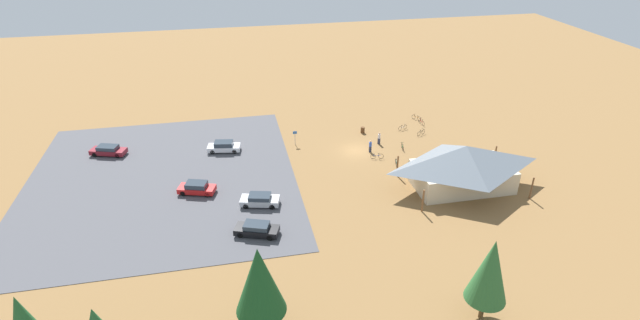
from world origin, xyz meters
TOP-DOWN VIEW (x-y plane):
  - ground at (0.00, 0.00)m, footprint 160.00×160.00m
  - parking_lot_asphalt at (26.12, 2.72)m, footprint 32.94×36.00m
  - bike_pavilion at (-9.83, 11.90)m, footprint 13.79×8.64m
  - trash_bin at (-2.46, -5.59)m, footprint 0.60×0.60m
  - lot_sign at (8.14, -3.64)m, footprint 0.56×0.08m
  - pine_center at (-1.87, 31.85)m, footprint 3.37×3.37m
  - pine_far_west at (16.15, 29.79)m, footprint 3.97×3.97m
  - bicycle_teal_edge_south at (-3.94, 5.17)m, footprint 0.53×1.66m
  - bicycle_red_yard_center at (-12.35, -6.68)m, footprint 0.48×1.84m
  - bicycle_silver_by_bin at (-8.73, -5.36)m, footprint 1.63×0.70m
  - bicycle_orange_lone_west at (-12.24, -8.57)m, footprint 1.01×1.50m
  - bicycle_blue_lone_east at (-2.03, 2.87)m, footprint 1.78×0.48m
  - bicycle_green_front_row at (-6.39, 0.88)m, footprint 0.50×1.74m
  - bicycle_black_near_porch at (-10.79, -3.08)m, footprint 1.55×0.87m
  - car_white_front_row at (18.18, -3.52)m, footprint 4.67×2.54m
  - car_maroon_inner_stall at (33.73, -5.66)m, footprint 5.07×3.13m
  - car_red_end_stall at (21.69, 6.96)m, footprint 4.65×3.01m
  - car_silver_second_row at (14.59, 11.08)m, footprint 4.70×2.88m
  - car_black_back_corner at (15.45, 16.63)m, footprint 4.91×3.24m
  - visitor_crossing_yard at (-17.38, 7.29)m, footprint 0.40×0.39m
  - visitor_near_lot at (-3.68, -1.45)m, footprint 0.36×0.40m
  - visitor_at_bikes at (-1.69, 0.78)m, footprint 0.36×0.36m

SIDE VIEW (x-z plane):
  - ground at x=0.00m, z-range 0.00..0.00m
  - parking_lot_asphalt at x=26.12m, z-range 0.00..0.05m
  - bicycle_orange_lone_west at x=-12.24m, z-range -0.06..0.80m
  - bicycle_silver_by_bin at x=-8.73m, z-range -0.05..0.80m
  - bicycle_teal_edge_south at x=-3.94m, z-range -0.04..0.79m
  - bicycle_blue_lone_east at x=-2.03m, z-range -0.02..0.78m
  - bicycle_black_near_porch at x=-10.79m, z-range -0.05..0.83m
  - bicycle_green_front_row at x=-6.39m, z-range -0.06..0.85m
  - bicycle_red_yard_center at x=-12.35m, z-range -0.06..0.87m
  - trash_bin at x=-2.46m, z-range 0.00..0.90m
  - car_maroon_inner_stall at x=33.73m, z-range 0.05..1.41m
  - car_silver_second_row at x=14.59m, z-range 0.05..1.42m
  - car_black_back_corner at x=15.45m, z-range 0.05..1.43m
  - car_red_end_stall at x=21.69m, z-range 0.04..1.48m
  - car_white_front_row at x=18.18m, z-range 0.04..1.51m
  - visitor_crossing_yard at x=-17.38m, z-range 0.04..1.72m
  - visitor_at_bikes at x=-1.69m, z-range 0.04..1.81m
  - visitor_near_lot at x=-3.68m, z-range 0.05..1.82m
  - lot_sign at x=8.14m, z-range 0.31..2.51m
  - bike_pavilion at x=-9.83m, z-range 0.34..5.87m
  - pine_center at x=-1.87m, z-range 1.05..9.00m
  - pine_far_west at x=16.15m, z-range 1.25..9.78m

